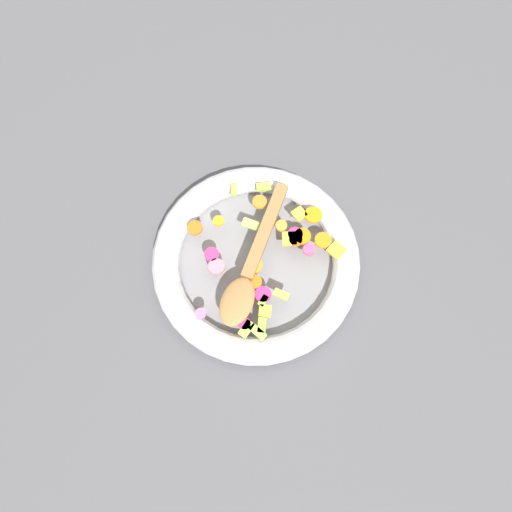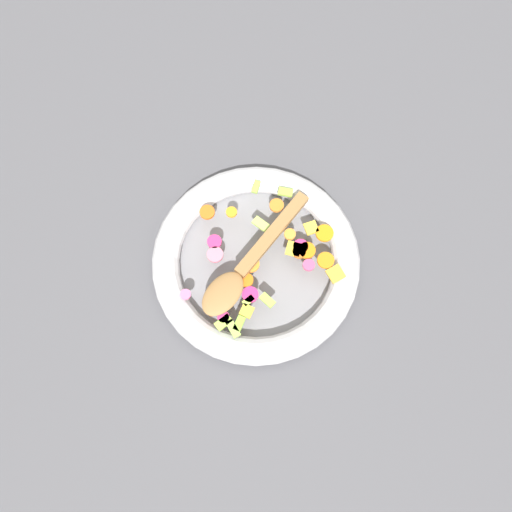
{
  "view_description": "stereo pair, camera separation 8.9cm",
  "coord_description": "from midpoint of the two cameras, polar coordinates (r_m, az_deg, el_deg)",
  "views": [
    {
      "loc": [
        -0.18,
        0.23,
        0.89
      ],
      "look_at": [
        0.0,
        0.0,
        0.05
      ],
      "focal_mm": 35.0,
      "sensor_mm": 36.0,
      "label": 1
    },
    {
      "loc": [
        -0.24,
        0.16,
        0.89
      ],
      "look_at": [
        0.0,
        0.0,
        0.05
      ],
      "focal_mm": 35.0,
      "sensor_mm": 36.0,
      "label": 2
    }
  ],
  "objects": [
    {
      "name": "skillet",
      "position": [
        0.92,
        2.75,
        -0.97
      ],
      "size": [
        0.38,
        0.38,
        0.05
      ],
      "color": "slate",
      "rests_on": "ground_plane"
    },
    {
      "name": "wooden_spoon",
      "position": [
        0.87,
        1.72,
        -1.57
      ],
      "size": [
        0.13,
        0.28,
        0.01
      ],
      "color": "olive",
      "rests_on": "chopped_vegetables"
    },
    {
      "name": "ground_plane",
      "position": [
        0.94,
        2.69,
        -1.39
      ],
      "size": [
        4.0,
        4.0,
        0.0
      ],
      "primitive_type": "plane",
      "color": "#4C4C51"
    },
    {
      "name": "chopped_vegetables",
      "position": [
        0.89,
        4.16,
        -0.66
      ],
      "size": [
        0.26,
        0.3,
        0.01
      ],
      "color": "orange",
      "rests_on": "skillet"
    }
  ]
}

